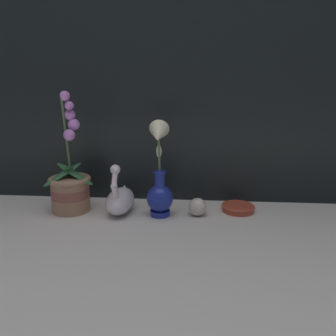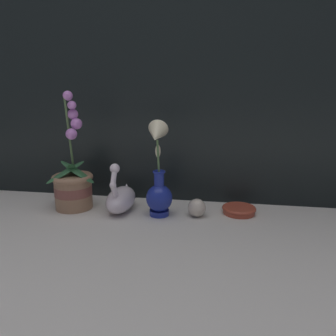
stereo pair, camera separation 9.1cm
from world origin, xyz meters
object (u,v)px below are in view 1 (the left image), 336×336
at_px(blue_vase, 160,183).
at_px(glass_sphere, 198,207).
at_px(orchid_potted_plant, 70,186).
at_px(swan_figurine, 120,199).
at_px(amber_dish, 238,207).

relative_size(blue_vase, glass_sphere, 5.35).
relative_size(orchid_potted_plant, swan_figurine, 2.21).
bearing_deg(blue_vase, glass_sphere, 7.61).
xyz_separation_m(blue_vase, amber_dish, (0.28, 0.07, -0.11)).
bearing_deg(blue_vase, orchid_potted_plant, 175.05).
xyz_separation_m(swan_figurine, blue_vase, (0.14, -0.03, 0.07)).
bearing_deg(glass_sphere, swan_figurine, 177.36).
height_order(orchid_potted_plant, amber_dish, orchid_potted_plant).
relative_size(orchid_potted_plant, glass_sphere, 6.78).
bearing_deg(orchid_potted_plant, blue_vase, -4.95).
distance_m(glass_sphere, amber_dish, 0.16).
bearing_deg(glass_sphere, orchid_potted_plant, 178.66).
bearing_deg(orchid_potted_plant, swan_figurine, 0.66).
distance_m(swan_figurine, amber_dish, 0.43).
bearing_deg(glass_sphere, amber_dish, 19.41).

